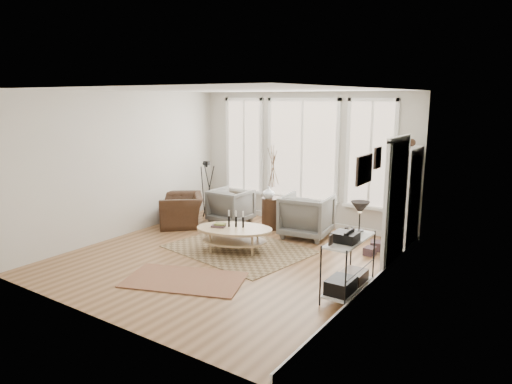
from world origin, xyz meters
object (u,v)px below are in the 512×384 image
Objects in this scene: low_shelf at (349,261)px; side_table at (272,187)px; accent_chair at (181,210)px; bookcase at (406,198)px; coffee_table at (234,233)px; armchair_right at (307,216)px; armchair_left at (231,206)px.

low_shelf is 3.56m from side_table.
accent_chair is (-1.79, -0.91, -0.56)m from side_table.
coffee_table is (-2.54, -1.90, -0.61)m from bookcase.
low_shelf is at bearing -40.35° from side_table.
low_shelf is 1.24× the size of accent_chair.
coffee_table is 1.70m from armchair_right.
armchair_left is at bearing -7.71° from armchair_right.
armchair_left is 1.15m from side_table.
armchair_left is at bearing 128.39° from coffee_table.
armchair_right is 0.91× the size of accent_chair.
low_shelf is 0.80× the size of coffee_table.
coffee_table is 0.87× the size of side_table.
armchair_left is at bearing 149.67° from low_shelf.
accent_chair reaches higher than coffee_table.
low_shelf is at bearing 29.27° from accent_chair.
bookcase is 1.96m from armchair_right.
armchair_right is (1.92, -0.00, 0.05)m from armchair_left.
side_table reaches higher than armchair_right.
low_shelf is 2.56m from coffee_table.
side_table is 2.09m from accent_chair.
bookcase reaches higher than coffee_table.
coffee_table is 1.93× the size of armchair_left.
accent_chair is (-4.55, -1.14, -0.61)m from bookcase.
side_table is (1.02, 0.12, 0.52)m from armchair_left.
side_table reaches higher than coffee_table.
armchair_left is (-3.71, 2.17, -0.13)m from low_shelf.
armchair_right reaches higher than accent_chair.
low_shelf reaches higher than armchair_left.
accent_chair is at bearing 8.68° from armchair_right.
coffee_table is (-2.48, 0.62, -0.16)m from low_shelf.
armchair_left reaches higher than coffee_table.
accent_chair is (-2.01, 0.76, -0.01)m from coffee_table.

